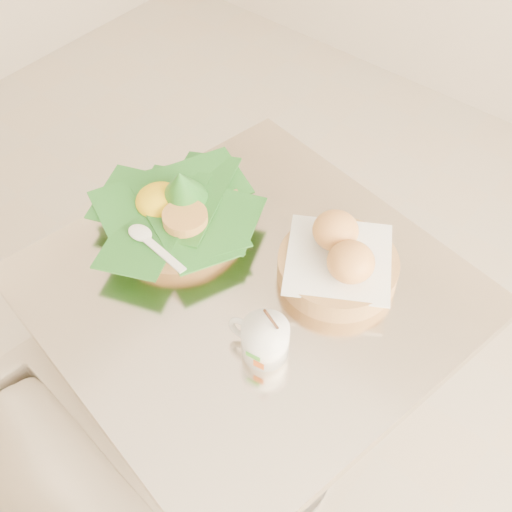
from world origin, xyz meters
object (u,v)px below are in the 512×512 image
Objects in this scene: bread_basket at (339,261)px; rice_basket at (177,209)px; coffee_mug at (264,339)px; cafe_table at (250,352)px.

rice_basket is at bearing -163.22° from bread_basket.
bread_basket is 1.87× the size of coffee_mug.
cafe_table is at bearing -130.64° from bread_basket.
bread_basket is at bearing 16.78° from rice_basket.
cafe_table is 0.31m from bread_basket.
coffee_mug is at bearing -20.68° from rice_basket.
coffee_mug is (0.11, -0.09, 0.26)m from cafe_table.
coffee_mug is (-0.00, -0.21, -0.00)m from bread_basket.
coffee_mug is at bearing -40.07° from cafe_table.
rice_basket is 2.34× the size of coffee_mug.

